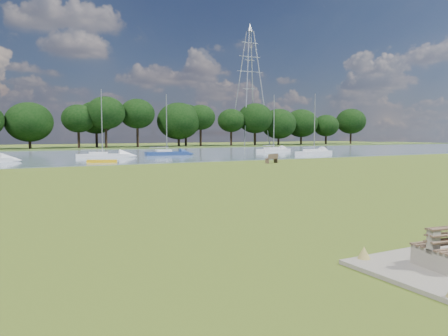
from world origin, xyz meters
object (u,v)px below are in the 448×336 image
riverbank_bench (272,158)px  sailboat_3 (166,152)px  kayak (102,161)px  sailboat_5 (102,154)px  sailboat_0 (314,151)px  sailboat_4 (273,149)px  pylon (250,69)px

riverbank_bench → sailboat_3: sailboat_3 is taller
kayak → sailboat_5: 9.81m
sailboat_0 → sailboat_4: sailboat_4 is taller
pylon → sailboat_3: pylon is taller
kayak → sailboat_5: (2.11, 9.57, 0.26)m
sailboat_0 → sailboat_3: sailboat_0 is taller
pylon → sailboat_4: pylon is taller
sailboat_0 → kayak: bearing=167.0°
kayak → sailboat_0: (30.34, 2.97, 0.31)m
kayak → pylon: pylon is taller
sailboat_4 → sailboat_5: 27.68m
sailboat_5 → kayak: bearing=-93.8°
sailboat_3 → riverbank_bench: bearing=-71.4°
sailboat_3 → sailboat_4: bearing=9.8°
pylon → sailboat_3: 51.12m
sailboat_0 → sailboat_5: bearing=148.2°
riverbank_bench → sailboat_5: size_ratio=0.20×
pylon → sailboat_0: pylon is taller
riverbank_bench → sailboat_4: sailboat_4 is taller
sailboat_3 → sailboat_4: 18.66m
kayak → sailboat_0: bearing=24.1°
sailboat_4 → kayak: bearing=-172.4°
kayak → pylon: (45.05, 44.49, 18.12)m
pylon → sailboat_4: 40.05m
riverbank_bench → kayak: size_ratio=0.55×
kayak → pylon: size_ratio=0.10×
sailboat_3 → sailboat_5: size_ratio=0.98×
pylon → sailboat_0: (-14.72, -41.53, -17.81)m
kayak → sailboat_0: sailboat_0 is taller
sailboat_4 → sailboat_0: bearing=-100.3°
sailboat_0 → sailboat_5: (-28.23, 6.61, -0.04)m
pylon → sailboat_4: size_ratio=3.17×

